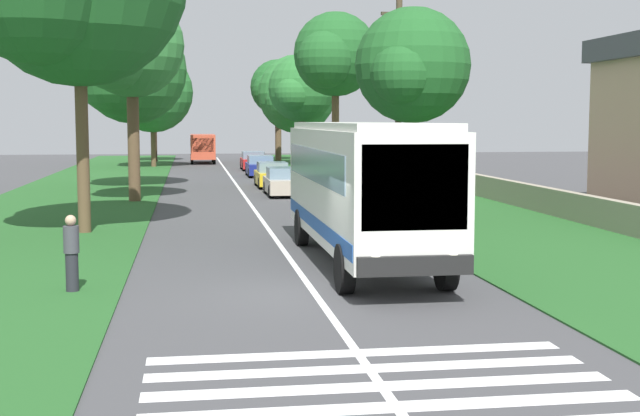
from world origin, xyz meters
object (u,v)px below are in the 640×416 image
(trailing_car_0, at_px, (284,182))
(coach_bus, at_px, (361,183))
(roadside_tree_left_0, at_px, (150,94))
(roadside_tree_right_0, at_px, (410,68))
(pedestrian, at_px, (72,252))
(trailing_car_1, at_px, (272,175))
(roadside_tree_right_1, at_px, (295,96))
(roadside_tree_right_4, at_px, (301,90))
(roadside_tree_right_3, at_px, (276,89))
(trailing_minibus_0, at_px, (203,146))
(trailing_car_2, at_px, (260,167))
(trailing_car_3, at_px, (253,161))
(roadside_tree_left_1, at_px, (128,49))
(roadside_tree_left_2, at_px, (129,73))
(roadside_tree_left_4, at_px, (151,80))
(roadside_tree_right_2, at_px, (333,57))
(utility_pole, at_px, (398,105))

(trailing_car_0, bearing_deg, coach_bus, 179.51)
(roadside_tree_left_0, relative_size, roadside_tree_right_0, 1.15)
(roadside_tree_left_0, distance_m, pedestrian, 52.09)
(trailing_car_1, height_order, roadside_tree_right_1, roadside_tree_right_1)
(roadside_tree_right_1, relative_size, roadside_tree_right_4, 1.10)
(roadside_tree_right_3, bearing_deg, trailing_minibus_0, 114.69)
(trailing_car_1, relative_size, trailing_car_2, 1.00)
(roadside_tree_left_0, bearing_deg, roadside_tree_right_1, -85.75)
(trailing_car_0, xyz_separation_m, trailing_car_3, (22.59, -0.08, 0.00))
(trailing_car_0, bearing_deg, roadside_tree_left_1, 107.50)
(roadside_tree_left_2, relative_size, roadside_tree_left_4, 0.95)
(roadside_tree_left_1, xyz_separation_m, roadside_tree_right_4, (20.00, -10.52, -1.14))
(trailing_car_3, distance_m, roadside_tree_left_4, 17.49)
(roadside_tree_left_4, bearing_deg, roadside_tree_right_0, -166.12)
(coach_bus, xyz_separation_m, roadside_tree_left_0, (48.89, 7.60, 3.70))
(trailing_car_1, relative_size, roadside_tree_left_4, 0.43)
(roadside_tree_right_1, bearing_deg, trailing_car_2, 163.52)
(coach_bus, relative_size, roadside_tree_left_4, 1.11)
(coach_bus, height_order, trailing_minibus_0, coach_bus)
(coach_bus, bearing_deg, roadside_tree_right_2, -7.93)
(trailing_car_0, distance_m, trailing_car_1, 5.56)
(trailing_car_0, height_order, pedestrian, pedestrian)
(roadside_tree_left_2, bearing_deg, trailing_car_2, -42.94)
(trailing_car_2, distance_m, pedestrian, 39.54)
(trailing_car_0, xyz_separation_m, roadside_tree_left_1, (-2.33, 7.41, 6.37))
(coach_bus, bearing_deg, trailing_car_3, -0.34)
(trailing_car_0, bearing_deg, roadside_tree_right_1, -8.11)
(roadside_tree_left_2, distance_m, roadside_tree_right_3, 32.34)
(roadside_tree_left_4, bearing_deg, roadside_tree_left_2, -179.91)
(pedestrian, bearing_deg, trailing_car_0, -16.94)
(trailing_car_0, xyz_separation_m, roadside_tree_left_0, (28.03, 7.78, 5.18))
(roadside_tree_left_0, xyz_separation_m, roadside_tree_right_4, (-10.36, -10.89, 0.06))
(roadside_tree_left_2, bearing_deg, pedestrian, -178.69)
(trailing_car_0, height_order, roadside_tree_right_0, roadside_tree_right_0)
(roadside_tree_left_4, distance_m, utility_pole, 48.70)
(coach_bus, height_order, utility_pole, utility_pole)
(coach_bus, distance_m, roadside_tree_right_1, 50.09)
(trailing_car_1, distance_m, trailing_minibus_0, 28.31)
(roadside_tree_left_0, bearing_deg, trailing_car_3, -124.66)
(trailing_car_0, distance_m, utility_pole, 11.78)
(trailing_car_1, relative_size, roadside_tree_right_4, 0.52)
(trailing_car_0, bearing_deg, roadside_tree_right_4, -10.01)
(trailing_car_3, bearing_deg, roadside_tree_left_2, 153.52)
(trailing_car_0, bearing_deg, trailing_car_2, -0.05)
(roadside_tree_right_0, distance_m, roadside_tree_right_1, 39.69)
(roadside_tree_right_0, height_order, utility_pole, utility_pole)
(roadside_tree_left_0, bearing_deg, roadside_tree_right_0, -163.51)
(trailing_car_2, bearing_deg, coach_bus, 179.69)
(coach_bus, xyz_separation_m, trailing_car_3, (43.46, -0.26, -1.48))
(roadside_tree_right_0, bearing_deg, trailing_car_2, 8.15)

